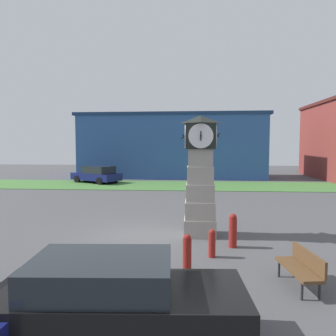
{
  "coord_description": "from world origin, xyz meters",
  "views": [
    {
      "loc": [
        1.93,
        -11.9,
        3.47
      ],
      "look_at": [
        0.9,
        2.17,
        2.43
      ],
      "focal_mm": 35.0,
      "sensor_mm": 36.0,
      "label": 1
    }
  ],
  "objects_px": {
    "bench": "(302,266)",
    "bollard_far_row": "(187,254)",
    "bollard_near_tower": "(233,230)",
    "clock_tower": "(200,177)",
    "bollard_mid_row": "(212,243)",
    "car_far_lot": "(97,174)",
    "car_by_building": "(116,301)"
  },
  "relations": [
    {
      "from": "bollard_mid_row",
      "to": "bollard_near_tower",
      "type": "bearing_deg",
      "value": 53.52
    },
    {
      "from": "car_by_building",
      "to": "bollard_near_tower",
      "type": "bearing_deg",
      "value": 64.33
    },
    {
      "from": "car_by_building",
      "to": "car_far_lot",
      "type": "relative_size",
      "value": 0.9
    },
    {
      "from": "car_by_building",
      "to": "car_far_lot",
      "type": "height_order",
      "value": "car_by_building"
    },
    {
      "from": "clock_tower",
      "to": "bollard_mid_row",
      "type": "xyz_separation_m",
      "value": [
        0.32,
        -2.43,
        -1.79
      ]
    },
    {
      "from": "clock_tower",
      "to": "bench",
      "type": "bearing_deg",
      "value": -61.94
    },
    {
      "from": "bollard_mid_row",
      "to": "bollard_far_row",
      "type": "height_order",
      "value": "bollard_far_row"
    },
    {
      "from": "bollard_near_tower",
      "to": "car_by_building",
      "type": "height_order",
      "value": "car_by_building"
    },
    {
      "from": "bollard_near_tower",
      "to": "bollard_far_row",
      "type": "distance_m",
      "value": 2.79
    },
    {
      "from": "bollard_mid_row",
      "to": "bollard_far_row",
      "type": "bearing_deg",
      "value": -119.21
    },
    {
      "from": "clock_tower",
      "to": "bollard_near_tower",
      "type": "distance_m",
      "value": 2.42
    },
    {
      "from": "clock_tower",
      "to": "bollard_near_tower",
      "type": "height_order",
      "value": "clock_tower"
    },
    {
      "from": "clock_tower",
      "to": "car_by_building",
      "type": "relative_size",
      "value": 1.03
    },
    {
      "from": "bollard_mid_row",
      "to": "car_far_lot",
      "type": "height_order",
      "value": "car_far_lot"
    },
    {
      "from": "bollard_far_row",
      "to": "car_far_lot",
      "type": "distance_m",
      "value": 21.55
    },
    {
      "from": "bollard_near_tower",
      "to": "car_by_building",
      "type": "xyz_separation_m",
      "value": [
        -2.68,
        -5.57,
        0.2
      ]
    },
    {
      "from": "bench",
      "to": "bollard_far_row",
      "type": "bearing_deg",
      "value": 166.88
    },
    {
      "from": "car_far_lot",
      "to": "car_by_building",
      "type": "bearing_deg",
      "value": -72.81
    },
    {
      "from": "bollard_near_tower",
      "to": "bollard_mid_row",
      "type": "xyz_separation_m",
      "value": [
        -0.76,
        -1.02,
        -0.14
      ]
    },
    {
      "from": "car_by_building",
      "to": "bench",
      "type": "distance_m",
      "value": 4.72
    },
    {
      "from": "bollard_near_tower",
      "to": "bench",
      "type": "height_order",
      "value": "bollard_near_tower"
    },
    {
      "from": "bollard_mid_row",
      "to": "bollard_far_row",
      "type": "xyz_separation_m",
      "value": [
        -0.74,
        -1.33,
        0.11
      ]
    },
    {
      "from": "bench",
      "to": "bollard_near_tower",
      "type": "bearing_deg",
      "value": 113.05
    },
    {
      "from": "bench",
      "to": "car_by_building",
      "type": "bearing_deg",
      "value": -146.92
    },
    {
      "from": "bollard_far_row",
      "to": "bench",
      "type": "xyz_separation_m",
      "value": [
        2.77,
        -0.65,
        -0.02
      ]
    },
    {
      "from": "bollard_far_row",
      "to": "car_far_lot",
      "type": "bearing_deg",
      "value": 112.72
    },
    {
      "from": "bench",
      "to": "clock_tower",
      "type": "bearing_deg",
      "value": 118.06
    },
    {
      "from": "bollard_mid_row",
      "to": "car_by_building",
      "type": "distance_m",
      "value": 4.95
    },
    {
      "from": "bollard_near_tower",
      "to": "bench",
      "type": "relative_size",
      "value": 0.69
    },
    {
      "from": "bollard_mid_row",
      "to": "bench",
      "type": "relative_size",
      "value": 0.52
    },
    {
      "from": "bollard_near_tower",
      "to": "bollard_far_row",
      "type": "height_order",
      "value": "bollard_near_tower"
    },
    {
      "from": "clock_tower",
      "to": "bench",
      "type": "relative_size",
      "value": 2.73
    }
  ]
}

